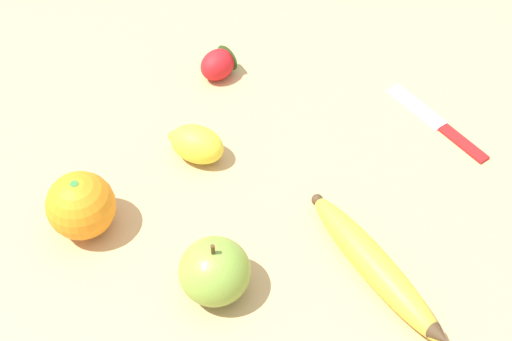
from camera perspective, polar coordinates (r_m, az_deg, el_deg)
The scene contains 7 objects.
ground_plane at distance 0.94m, azimuth 2.87°, elevation 2.87°, with size 3.00×3.00×0.00m, color tan.
banana at distance 0.80m, azimuth 9.53°, elevation -7.56°, with size 0.15×0.21×0.04m.
orange at distance 0.84m, azimuth -13.83°, elevation -2.73°, with size 0.08×0.08×0.08m.
strawberry at distance 1.01m, azimuth -2.93°, elevation 8.57°, with size 0.07×0.06×0.04m.
apple at distance 0.77m, azimuth -3.33°, elevation -8.05°, with size 0.08×0.08×0.08m.
lemon at distance 0.90m, azimuth -4.77°, elevation 2.12°, with size 0.05×0.08×0.05m.
paring_knife at distance 0.98m, azimuth 14.53°, elevation 3.60°, with size 0.10×0.16×0.01m.
Camera 1 is at (0.60, 0.22, 0.69)m, focal length 50.00 mm.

